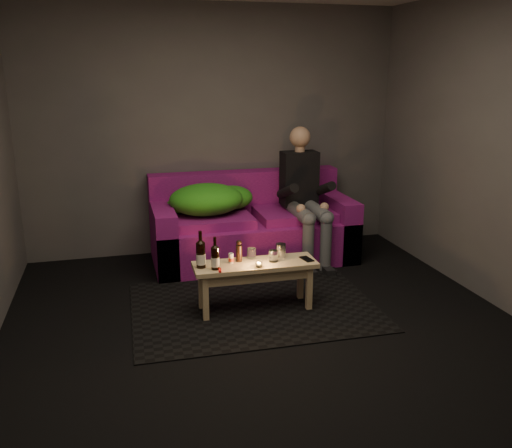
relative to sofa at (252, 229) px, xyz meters
The scene contains 17 objects.
floor 1.87m from the sofa, 99.28° to the right, with size 4.50×4.50×0.00m, color black.
room 1.91m from the sofa, 102.41° to the right, with size 4.50×4.50×4.50m.
rug 1.28m from the sofa, 103.65° to the right, with size 2.03×1.47×0.01m, color black.
sofa is the anchor object (origin of this frame).
green_blanket 0.56m from the sofa, behind, with size 0.91×0.62×0.31m.
person 0.67m from the sofa, 17.93° to the right, with size 0.37×0.85×1.37m.
coffee_table 1.29m from the sofa, 103.12° to the right, with size 1.02×0.34×0.41m.
beer_bottle_a 1.47m from the sofa, 120.48° to the right, with size 0.08×0.08×0.30m.
beer_bottle_b 1.48m from the sofa, 115.67° to the right, with size 0.07×0.07×0.27m.
salt_shaker 1.32m from the sofa, 111.78° to the right, with size 0.04×0.04×0.08m, color silver.
pepper_mill 1.27m from the sofa, 109.11° to the right, with size 0.05×0.05×0.14m, color black.
tumbler_back 1.20m from the sofa, 104.42° to the right, with size 0.07×0.07×0.09m, color white.
tealight 1.40m from the sofa, 102.01° to the right, with size 0.05×0.05×0.04m.
tumbler_front 1.28m from the sofa, 96.34° to the right, with size 0.08×0.08×0.09m, color white.
steel_cup 1.19m from the sofa, 92.51° to the right, with size 0.09×0.09×0.12m, color #B3B5BB.
smartphone 1.31m from the sofa, 83.79° to the right, with size 0.07×0.14×0.01m, color black.
red_lighter 1.51m from the sofa, 113.92° to the right, with size 0.02×0.08×0.01m, color red.
Camera 1 is at (-1.06, -3.47, 1.94)m, focal length 38.00 mm.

